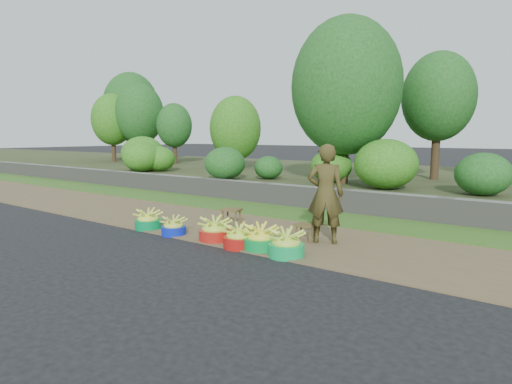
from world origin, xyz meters
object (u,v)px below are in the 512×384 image
Objects in this scene: basin_d at (239,238)px; vendor_woman at (326,194)px; basin_c at (215,231)px; basin_f at (286,245)px; basin_e at (261,239)px; basin_a at (148,220)px; stool_left at (231,212)px; stool_right at (305,227)px; basin_b at (174,227)px.

vendor_woman reaches higher than basin_d.
basin_d is at bearing -9.23° from basin_c.
basin_d is 0.92× the size of basin_f.
basin_e reaches higher than basin_d.
basin_a is 1.67m from basin_c.
basin_c is at bearing -63.26° from stool_left.
stool_left is (-1.18, 1.25, 0.11)m from basin_d.
vendor_woman is (0.33, 0.07, 0.59)m from stool_right.
basin_a is at bearing -162.37° from stool_right.
stool_right is at bearing -8.20° from stool_left.
basin_a is at bearing -132.22° from stool_left.
basin_c is 1.98m from vendor_woman.
basin_a is at bearing 175.81° from basin_b.
stool_left is at bearing 133.52° from basin_d.
basin_b is at bearing -4.19° from basin_a.
basin_a is 1.48× the size of stool_right.
basin_a reaches higher than stool_right.
basin_c is at bearing 6.98° from basin_b.
basin_c is at bearing 1.84° from basin_a.
basin_b is 0.90m from basin_c.
stool_right is (0.30, 0.88, 0.07)m from basin_e.
stool_right is at bearing -11.78° from vendor_woman.
basin_e is (2.64, 0.05, 0.01)m from basin_a.
basin_d is 0.93× the size of basin_e.
basin_e is 1.00× the size of basin_f.
basin_f is (0.89, 0.03, 0.01)m from basin_d.
basin_f reaches higher than stool_left.
stool_left is at bearing 116.74° from basin_c.
basin_b is at bearing -155.45° from stool_right.
basin_c is 1.29m from stool_left.
basin_a is 1.63m from stool_left.
basin_e is 1.93m from stool_left.
basin_e reaches higher than basin_a.
basin_a is 0.93× the size of basin_f.
basin_d is 0.38m from basin_e.
basin_b is 0.82× the size of basin_f.
basin_a is at bearing -178.91° from basin_e.
stool_left is (-1.55, 1.15, 0.10)m from basin_e.
basin_c and basin_f have the same top height.
stool_left is at bearing 75.76° from basin_b.
basin_f is (1.49, -0.07, -0.00)m from basin_c.
basin_d reaches higher than stool_left.
basin_d is 0.89m from basin_f.
stool_left is at bearing 47.78° from basin_a.
basin_d is at bearing -165.40° from basin_e.
basin_e is (0.97, -0.00, -0.00)m from basin_c.
stool_right is 0.21× the size of vendor_woman.
basin_a is at bearing -7.32° from vendor_woman.
basin_a is 3.16m from basin_f.
stool_left reaches higher than basin_b.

